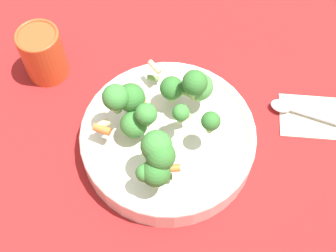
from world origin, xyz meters
TOP-DOWN VIEW (x-y plane):
  - ground_plane at (0.00, 0.00)m, footprint 3.00×3.00m
  - bowl at (0.00, 0.00)m, footprint 0.29×0.29m
  - pasta_salad at (-0.02, -0.00)m, footprint 0.20×0.21m
  - cup at (-0.13, 0.24)m, footprint 0.08×0.08m
  - napkin at (0.26, -0.07)m, footprint 0.16×0.14m
  - spoon at (0.23, -0.05)m, footprint 0.13×0.14m

SIDE VIEW (x-z plane):
  - ground_plane at x=0.00m, z-range 0.00..0.00m
  - napkin at x=0.26m, z-range 0.00..0.01m
  - spoon at x=0.23m, z-range 0.01..0.02m
  - bowl at x=0.00m, z-range 0.00..0.05m
  - cup at x=-0.13m, z-range 0.00..0.10m
  - pasta_salad at x=-0.02m, z-range 0.06..0.15m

